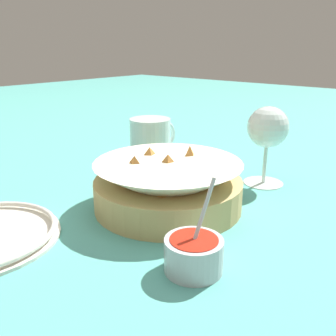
% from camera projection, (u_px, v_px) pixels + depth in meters
% --- Properties ---
extents(ground_plane, '(4.00, 4.00, 0.00)m').
position_uv_depth(ground_plane, '(145.00, 204.00, 0.65)').
color(ground_plane, teal).
extents(food_basket, '(0.25, 0.25, 0.10)m').
position_uv_depth(food_basket, '(167.00, 186.00, 0.63)').
color(food_basket, tan).
rests_on(food_basket, ground_plane).
extents(sauce_cup, '(0.08, 0.07, 0.11)m').
position_uv_depth(sauce_cup, '(194.00, 253.00, 0.45)').
color(sauce_cup, '#B7B7BC').
rests_on(sauce_cup, ground_plane).
extents(wine_glass, '(0.08, 0.08, 0.15)m').
position_uv_depth(wine_glass, '(268.00, 130.00, 0.71)').
color(wine_glass, silver).
rests_on(wine_glass, ground_plane).
extents(beer_mug, '(0.13, 0.09, 0.10)m').
position_uv_depth(beer_mug, '(151.00, 142.00, 0.87)').
color(beer_mug, silver).
rests_on(beer_mug, ground_plane).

